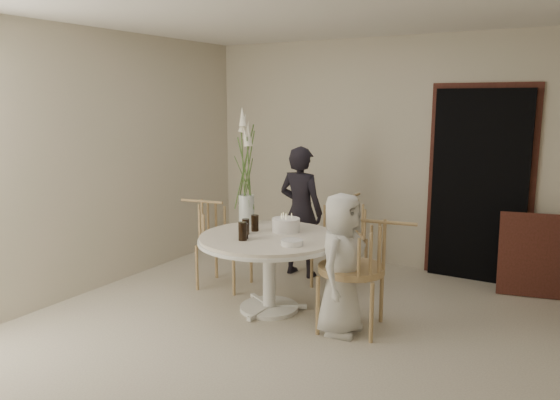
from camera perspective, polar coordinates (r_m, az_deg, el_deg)
The scene contains 18 objects.
ground at distance 4.97m, azimuth 0.87°, elevation -13.06°, with size 4.50×4.50×0.00m, color beige.
room_shell at distance 4.57m, azimuth 0.92°, elevation 5.91°, with size 4.50×4.50×4.50m.
doorway at distance 6.32m, azimuth 20.09°, elevation 1.34°, with size 1.00×0.10×2.10m, color black.
door_trim at distance 6.35m, azimuth 20.18°, elevation 1.93°, with size 1.12×0.03×2.22m, color #5C261F.
table at distance 5.13m, azimuth -1.15°, elevation -4.98°, with size 1.33×1.33×0.73m.
picture_frame at distance 6.14m, azimuth 24.82°, elevation -5.23°, with size 0.64×0.04×0.85m, color #5C261F.
chair_far at distance 5.97m, azimuth 6.79°, elevation -2.85°, with size 0.55×0.58×0.95m.
chair_right at distance 4.73m, azimuth 9.15°, elevation -6.08°, with size 0.65×0.61×1.00m.
chair_left at distance 5.87m, azimuth -7.02°, elevation -3.18°, with size 0.61×0.57×0.93m.
girl at distance 6.15m, azimuth 2.19°, elevation -1.21°, with size 0.54×0.35×1.48m, color black.
boy at distance 4.68m, azimuth 6.44°, elevation -6.67°, with size 0.60×0.39×1.22m, color silver.
birthday_cake at distance 5.25m, azimuth 0.63°, elevation -2.62°, with size 0.27×0.27×0.18m.
cola_tumbler_a at distance 4.99m, azimuth -3.71°, elevation -3.26°, with size 0.06×0.06×0.14m, color black.
cola_tumbler_b at distance 4.93m, azimuth -3.93°, elevation -3.28°, with size 0.08×0.08×0.17m, color black.
cola_tumbler_c at distance 5.15m, azimuth -3.61°, elevation -2.78°, with size 0.07×0.07×0.15m, color black.
cola_tumbler_d at distance 5.27m, azimuth -2.64°, elevation -2.42°, with size 0.07×0.07×0.16m, color black.
plate_stack at distance 4.77m, azimuth 1.26°, elevation -4.47°, with size 0.20×0.20×0.05m, color white.
flower_vase at distance 5.51m, azimuth -3.56°, elevation 2.49°, with size 0.16×0.16×1.18m.
Camera 1 is at (2.23, -3.97, 1.98)m, focal length 35.00 mm.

